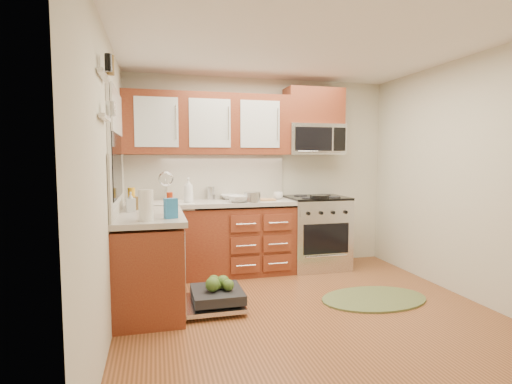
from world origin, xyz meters
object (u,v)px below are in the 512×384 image
object	(u,v)px
paper_towel_roll	(146,205)
microwave	(314,140)
range	(316,232)
cup	(278,196)
rug	(374,299)
stock_pot	(252,197)
cutting_board	(263,200)
skillet	(319,197)
dishwasher	(213,299)
upper_cabinets	(208,124)
bowl_b	(239,199)
sink	(167,213)
bowl_a	(231,197)

from	to	relation	value
paper_towel_roll	microwave	bearing A→B (deg)	35.05
range	cup	bearing A→B (deg)	177.11
rug	stock_pot	distance (m)	1.78
rug	cutting_board	distance (m)	1.75
skillet	cup	xyz separation A→B (m)	(-0.45, 0.28, 0.00)
skillet	cup	distance (m)	0.53
dishwasher	cup	bearing A→B (deg)	48.65
rug	microwave	bearing A→B (deg)	94.31
range	rug	distance (m)	1.37
dishwasher	microwave	bearing A→B (deg)	39.07
upper_cabinets	rug	size ratio (longest dim) A/B	1.83
cup	microwave	bearing A→B (deg)	10.16
stock_pot	bowl_b	distance (m)	0.17
microwave	bowl_b	world-z (taller)	microwave
dishwasher	skillet	xyz separation A→B (m)	(1.47, 0.88, 0.87)
range	skillet	world-z (taller)	skillet
range	sink	size ratio (longest dim) A/B	1.53
sink	bowl_a	distance (m)	0.85
dishwasher	paper_towel_roll	bearing A→B (deg)	-157.30
dishwasher	bowl_a	xyz separation A→B (m)	(0.42, 1.30, 0.86)
range	cup	world-z (taller)	cup
cup	cutting_board	bearing A→B (deg)	-156.19
upper_cabinets	bowl_b	distance (m)	1.02
paper_towel_roll	upper_cabinets	bearing A→B (deg)	64.30
sink	cup	xyz separation A→B (m)	(1.41, 0.04, 0.17)
sink	skillet	bearing A→B (deg)	-7.34
cutting_board	range	bearing A→B (deg)	5.59
microwave	stock_pot	bearing A→B (deg)	-160.36
microwave	stock_pot	world-z (taller)	microwave
sink	bowl_b	size ratio (longest dim) A/B	2.48
range	stock_pot	bearing A→B (deg)	-167.20
dishwasher	rug	xyz separation A→B (m)	(1.65, -0.16, -0.09)
sink	cup	bearing A→B (deg)	1.48
cutting_board	paper_towel_roll	size ratio (longest dim) A/B	1.09
upper_cabinets	paper_towel_roll	distance (m)	1.88
upper_cabinets	skillet	xyz separation A→B (m)	(1.34, -0.40, -0.90)
skillet	bowl_b	size ratio (longest dim) A/B	0.95
skillet	cutting_board	xyz separation A→B (m)	(-0.68, 0.18, -0.04)
upper_cabinets	bowl_a	bearing A→B (deg)	4.99
paper_towel_roll	stock_pot	bearing A→B (deg)	43.94
upper_cabinets	dishwasher	bearing A→B (deg)	-96.04
sink	bowl_b	world-z (taller)	bowl_b
skillet	upper_cabinets	bearing A→B (deg)	163.54
dishwasher	skillet	size ratio (longest dim) A/B	2.96
stock_pot	bowl_a	world-z (taller)	stock_pot
upper_cabinets	cutting_board	bearing A→B (deg)	-18.39
rug	cup	xyz separation A→B (m)	(-0.63, 1.31, 0.96)
skillet	stock_pot	world-z (taller)	stock_pot
dishwasher	cutting_board	distance (m)	1.56
bowl_a	bowl_b	distance (m)	0.35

